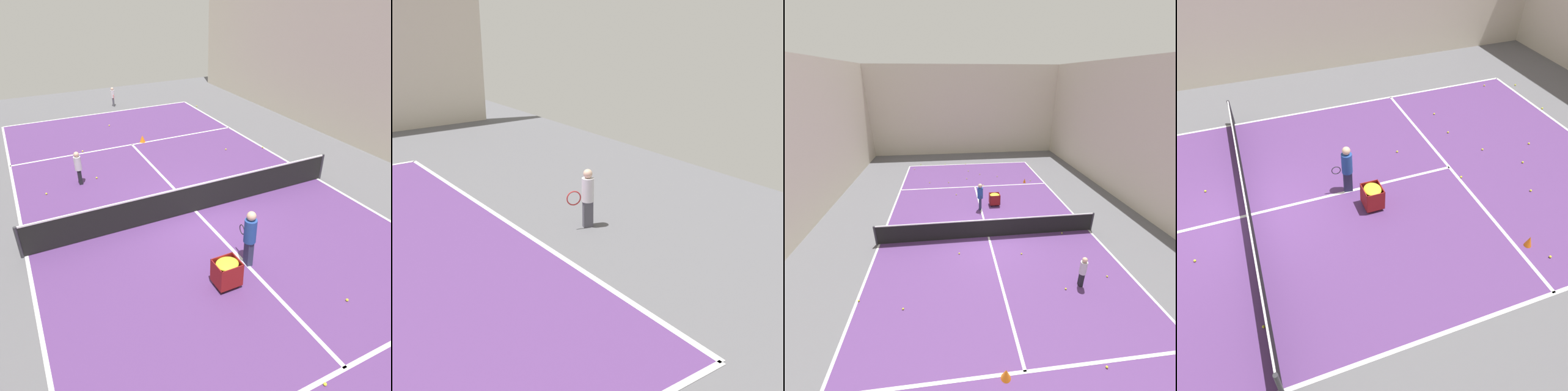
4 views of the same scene
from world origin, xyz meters
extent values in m
plane|color=#5B5B60|center=(0.00, 0.00, 0.00)|extent=(35.86, 35.86, 0.00)
cube|color=#563370|center=(0.00, 0.00, 0.00)|extent=(10.63, 24.19, 0.00)
cube|color=white|center=(-5.32, 0.00, 0.01)|extent=(0.10, 24.19, 0.00)
cube|color=white|center=(0.00, 6.65, 0.01)|extent=(10.63, 0.10, 0.00)
cube|color=white|center=(0.00, 0.00, 0.01)|extent=(0.10, 13.31, 0.00)
cylinder|color=#2D2D33|center=(-5.42, 0.00, 0.50)|extent=(0.10, 0.10, 1.01)
cylinder|color=#2D2D33|center=(5.42, 0.00, 0.50)|extent=(0.10, 0.10, 1.01)
cube|color=black|center=(0.00, 0.00, 0.49)|extent=(10.73, 0.03, 0.94)
cube|color=white|center=(0.00, 0.00, 0.98)|extent=(10.73, 0.04, 0.05)
cube|color=#2D3351|center=(-0.05, 3.06, 0.37)|extent=(0.19, 0.28, 0.75)
cylinder|color=#234799|center=(-0.05, 3.06, 1.08)|extent=(0.36, 0.36, 0.66)
sphere|color=beige|center=(-0.05, 3.06, 1.54)|extent=(0.25, 0.25, 0.25)
torus|color=black|center=(-0.04, 2.71, 0.91)|extent=(0.05, 0.28, 0.28)
cube|color=maroon|center=(0.91, 3.52, 0.11)|extent=(0.63, 0.56, 0.02)
cube|color=maroon|center=(0.91, 3.25, 0.43)|extent=(0.63, 0.02, 0.63)
cube|color=maroon|center=(0.91, 3.79, 0.43)|extent=(0.63, 0.02, 0.63)
cube|color=maroon|center=(0.60, 3.52, 0.43)|extent=(0.02, 0.56, 0.63)
cube|color=maroon|center=(1.21, 3.52, 0.43)|extent=(0.02, 0.56, 0.63)
ellipsoid|color=yellow|center=(0.91, 3.52, 0.69)|extent=(0.59, 0.52, 0.16)
cylinder|color=black|center=(0.69, 3.33, 0.06)|extent=(0.05, 0.05, 0.11)
cylinder|color=black|center=(1.13, 3.33, 0.06)|extent=(0.05, 0.05, 0.11)
cylinder|color=black|center=(0.69, 3.72, 0.06)|extent=(0.05, 0.05, 0.11)
cylinder|color=black|center=(1.13, 3.72, 0.06)|extent=(0.05, 0.05, 0.11)
cone|color=orange|center=(3.82, 6.98, 0.18)|extent=(0.20, 0.20, 0.35)
sphere|color=yellow|center=(-4.82, 11.09, 0.04)|extent=(0.07, 0.07, 0.07)
sphere|color=yellow|center=(4.38, 7.28, 0.04)|extent=(0.07, 0.07, 0.07)
sphere|color=yellow|center=(1.27, -1.59, 0.04)|extent=(0.07, 0.07, 0.07)
sphere|color=yellow|center=(-1.41, 5.32, 0.04)|extent=(0.07, 0.07, 0.07)
sphere|color=yellow|center=(0.63, 6.75, 0.04)|extent=(0.07, 0.07, 0.07)
sphere|color=yellow|center=(-4.38, 12.46, 0.04)|extent=(0.07, 0.07, 0.07)
sphere|color=yellow|center=(-0.21, 10.07, 0.04)|extent=(0.07, 0.07, 0.07)
sphere|color=yellow|center=(-0.48, 8.26, 0.04)|extent=(0.07, 0.07, 0.07)
sphere|color=yellow|center=(3.79, -0.16, 0.04)|extent=(0.07, 0.07, 0.07)
sphere|color=yellow|center=(-2.17, 12.22, 0.04)|extent=(0.07, 0.07, 0.07)
sphere|color=yellow|center=(-3.33, 7.77, 0.04)|extent=(0.07, 0.07, 0.07)
sphere|color=yellow|center=(-1.53, -1.22, 0.04)|extent=(0.07, 0.07, 0.07)
sphere|color=yellow|center=(0.66, 9.15, 0.04)|extent=(0.07, 0.07, 0.07)
sphere|color=yellow|center=(1.99, 8.47, 0.04)|extent=(0.07, 0.07, 0.07)
sphere|color=yellow|center=(-1.91, 7.64, 0.04)|extent=(0.07, 0.07, 0.07)
camera|label=1|loc=(4.89, 9.69, 6.74)|focal=35.00mm
camera|label=2|loc=(-8.75, -7.63, 4.04)|focal=50.00mm
camera|label=3|loc=(-1.77, -10.96, 7.35)|focal=24.00mm
camera|label=4|loc=(8.75, 0.65, 8.02)|focal=35.00mm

